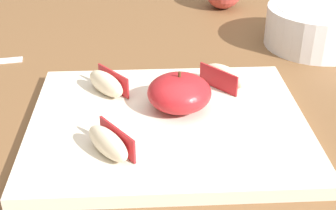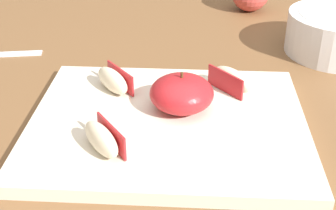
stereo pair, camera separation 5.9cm
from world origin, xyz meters
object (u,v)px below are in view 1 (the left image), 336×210
Objects in this scene: cutting_board at (168,124)px; apple_wedge_right at (107,83)px; ceramic_fruit_bowl at (318,26)px; apple_wedge_back at (109,143)px; apple_wedge_left at (224,76)px; apple_half_skin_up at (179,93)px.

apple_wedge_right is (-0.08, 0.07, 0.02)m from cutting_board.
ceramic_fruit_bowl is (0.28, 0.26, 0.03)m from cutting_board.
apple_wedge_right is 0.14m from apple_wedge_back.
ceramic_fruit_bowl is at bearing 42.78° from apple_wedge_left.
cutting_board is 0.04m from apple_half_skin_up.
apple_wedge_back is (-0.07, -0.07, 0.02)m from cutting_board.
apple_half_skin_up is (0.02, 0.03, 0.03)m from cutting_board.
apple_wedge_right is at bearing -175.77° from apple_wedge_left.
apple_wedge_right is (-0.10, 0.05, -0.01)m from apple_half_skin_up.
ceramic_fruit_bowl is at bearing 42.23° from apple_half_skin_up.
ceramic_fruit_bowl is at bearing 28.14° from apple_wedge_right.
ceramic_fruit_bowl reaches higher than apple_wedge_left.
apple_wedge_right is at bearing 94.24° from apple_wedge_back.
cutting_board is at bearing 45.99° from apple_wedge_back.
cutting_board is 0.12m from apple_wedge_left.
cutting_board is 4.18× the size of apple_half_skin_up.
apple_wedge_back is 0.39× the size of ceramic_fruit_bowl.
apple_wedge_right is 0.39× the size of ceramic_fruit_bowl.
apple_wedge_back is (-0.09, -0.10, -0.01)m from apple_half_skin_up.
apple_wedge_back is 0.48m from ceramic_fruit_bowl.
apple_wedge_left is 0.26m from ceramic_fruit_bowl.
apple_half_skin_up is 1.20× the size of apple_wedge_right.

